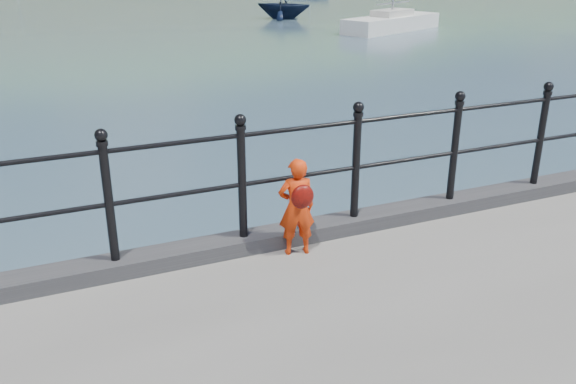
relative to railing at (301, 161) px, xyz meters
name	(u,v)px	position (x,y,z in m)	size (l,w,h in m)	color
ground	(294,316)	(0.00, 0.15, -1.82)	(600.00, 600.00, 0.00)	#2D4251
kerb	(301,232)	(0.00, 0.00, -0.75)	(60.00, 0.30, 0.15)	#28282B
railing	(301,161)	(0.00, 0.00, 0.00)	(18.11, 0.11, 1.20)	black
far_shore	(134,23)	(38.34, 239.56, -24.39)	(830.00, 200.00, 156.00)	#333A21
child	(297,206)	(-0.16, -0.26, -0.34)	(0.38, 0.33, 0.95)	#EC350B
launch_navy	(283,4)	(11.71, 28.22, -1.02)	(2.64, 3.06, 1.61)	black
sailboat_near	(392,24)	(14.46, 21.16, -1.48)	(6.14, 3.83, 8.24)	silver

